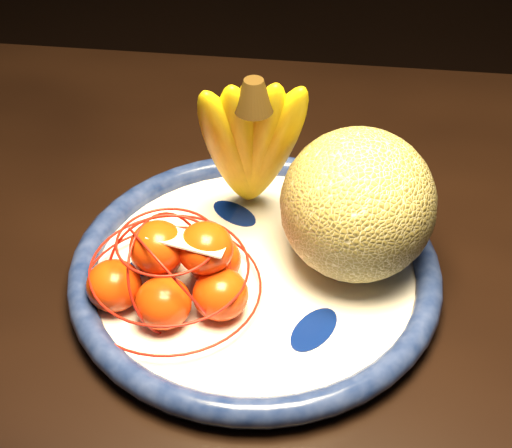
# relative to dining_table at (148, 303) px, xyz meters

# --- Properties ---
(dining_table) EXTENTS (1.46, 0.90, 0.72)m
(dining_table) POSITION_rel_dining_table_xyz_m (0.00, 0.00, 0.00)
(dining_table) COLOR black
(dining_table) RESTS_ON ground
(fruit_bowl) EXTENTS (0.38, 0.38, 0.03)m
(fruit_bowl) POSITION_rel_dining_table_xyz_m (0.12, -0.03, 0.09)
(fruit_bowl) COLOR white
(fruit_bowl) RESTS_ON dining_table
(cantaloupe) EXTENTS (0.15, 0.15, 0.15)m
(cantaloupe) POSITION_rel_dining_table_xyz_m (0.22, -0.01, 0.17)
(cantaloupe) COLOR olive
(cantaloupe) RESTS_ON fruit_bowl
(banana_bunch) EXTENTS (0.14, 0.13, 0.21)m
(banana_bunch) POSITION_rel_dining_table_xyz_m (0.11, 0.05, 0.20)
(banana_bunch) COLOR gold
(banana_bunch) RESTS_ON fruit_bowl
(mandarin_bag) EXTENTS (0.20, 0.20, 0.11)m
(mandarin_bag) POSITION_rel_dining_table_xyz_m (0.05, -0.07, 0.12)
(mandarin_bag) COLOR #F94107
(mandarin_bag) RESTS_ON fruit_bowl
(price_tag) EXTENTS (0.07, 0.04, 0.01)m
(price_tag) POSITION_rel_dining_table_xyz_m (0.07, -0.07, 0.17)
(price_tag) COLOR white
(price_tag) RESTS_ON mandarin_bag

